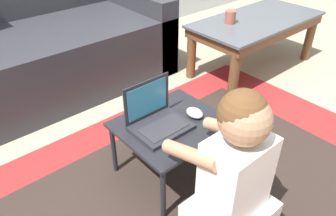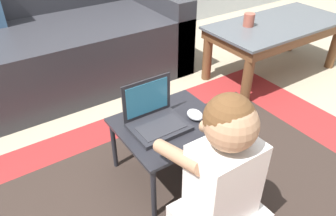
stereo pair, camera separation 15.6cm
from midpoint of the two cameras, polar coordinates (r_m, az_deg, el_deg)
The scene contains 9 objects.
ground_plane at distance 1.78m, azimuth 3.79°, elevation -10.61°, with size 16.00×16.00×0.00m, color gray.
area_rug at distance 1.65m, azimuth 7.67°, elevation -15.26°, with size 2.34×1.69×0.01m.
couch at distance 2.57m, azimuth -16.97°, elevation 11.37°, with size 1.74×0.93×0.93m.
coffee_table at distance 2.68m, azimuth 20.08°, elevation 12.42°, with size 1.09×0.53×0.42m.
laptop_desk at distance 1.58m, azimuth 3.40°, elevation -3.93°, with size 0.49×0.44×0.31m.
laptop at distance 1.52m, azimuth 0.84°, elevation -2.17°, with size 0.26×0.21×0.22m.
computer_mouse at distance 1.60m, azimuth 7.52°, elevation -1.28°, with size 0.07×0.09×0.04m.
person_seated at distance 1.29m, azimuth 12.93°, elevation -12.60°, with size 0.34×0.41×0.71m.
cup_on_table at distance 2.50m, azimuth 15.74°, elevation 14.52°, with size 0.08×0.08×0.09m.
Camera 2 is at (-0.74, -1.03, 1.25)m, focal length 35.00 mm.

